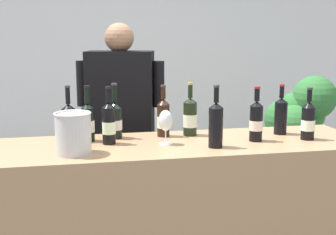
{
  "coord_description": "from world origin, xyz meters",
  "views": [
    {
      "loc": [
        -0.56,
        -2.5,
        1.58
      ],
      "look_at": [
        -0.07,
        0.0,
        1.1
      ],
      "focal_mm": 49.16,
      "sensor_mm": 36.0,
      "label": 1
    }
  ],
  "objects_px": {
    "wine_bottle_7": "(216,124)",
    "wine_bottle_8": "(163,118)",
    "wine_bottle_0": "(69,123)",
    "wine_bottle_5": "(88,122)",
    "ice_bucket": "(73,133)",
    "wine_bottle_4": "(281,115)",
    "wine_bottle_6": "(115,120)",
    "wine_bottle_9": "(190,117)",
    "wine_glass": "(166,122)",
    "wine_bottle_1": "(109,123)",
    "wine_bottle_3": "(308,120)",
    "wine_bottle_2": "(256,121)",
    "person_server": "(121,144)",
    "potted_shrub": "(296,120)"
  },
  "relations": [
    {
      "from": "wine_bottle_1",
      "to": "wine_bottle_6",
      "type": "distance_m",
      "value": 0.15
    },
    {
      "from": "wine_bottle_3",
      "to": "wine_bottle_7",
      "type": "height_order",
      "value": "wine_bottle_7"
    },
    {
      "from": "wine_bottle_2",
      "to": "wine_glass",
      "type": "height_order",
      "value": "wine_bottle_2"
    },
    {
      "from": "wine_bottle_7",
      "to": "wine_bottle_8",
      "type": "bearing_deg",
      "value": 125.58
    },
    {
      "from": "wine_bottle_2",
      "to": "wine_bottle_7",
      "type": "bearing_deg",
      "value": -160.25
    },
    {
      "from": "wine_bottle_2",
      "to": "wine_bottle_3",
      "type": "relative_size",
      "value": 1.03
    },
    {
      "from": "wine_bottle_3",
      "to": "wine_bottle_7",
      "type": "distance_m",
      "value": 0.59
    },
    {
      "from": "wine_bottle_3",
      "to": "wine_bottle_7",
      "type": "bearing_deg",
      "value": -172.74
    },
    {
      "from": "wine_glass",
      "to": "person_server",
      "type": "xyz_separation_m",
      "value": [
        -0.18,
        0.71,
        -0.29
      ]
    },
    {
      "from": "wine_bottle_2",
      "to": "wine_bottle_4",
      "type": "height_order",
      "value": "wine_bottle_2"
    },
    {
      "from": "wine_bottle_0",
      "to": "wine_bottle_5",
      "type": "xyz_separation_m",
      "value": [
        0.11,
        -0.0,
        0.0
      ]
    },
    {
      "from": "wine_bottle_3",
      "to": "potted_shrub",
      "type": "distance_m",
      "value": 1.55
    },
    {
      "from": "person_server",
      "to": "potted_shrub",
      "type": "relative_size",
      "value": 1.37
    },
    {
      "from": "ice_bucket",
      "to": "wine_bottle_4",
      "type": "bearing_deg",
      "value": 10.57
    },
    {
      "from": "wine_bottle_1",
      "to": "person_server",
      "type": "bearing_deg",
      "value": 78.68
    },
    {
      "from": "wine_bottle_3",
      "to": "wine_bottle_5",
      "type": "xyz_separation_m",
      "value": [
        -1.27,
        0.21,
        0.0
      ]
    },
    {
      "from": "wine_bottle_4",
      "to": "wine_bottle_9",
      "type": "bearing_deg",
      "value": 172.45
    },
    {
      "from": "wine_glass",
      "to": "wine_bottle_5",
      "type": "bearing_deg",
      "value": 158.78
    },
    {
      "from": "wine_bottle_5",
      "to": "wine_glass",
      "type": "bearing_deg",
      "value": -21.22
    },
    {
      "from": "wine_bottle_1",
      "to": "wine_bottle_9",
      "type": "height_order",
      "value": "wine_bottle_1"
    },
    {
      "from": "wine_bottle_6",
      "to": "wine_bottle_9",
      "type": "xyz_separation_m",
      "value": [
        0.46,
        -0.01,
        0.0
      ]
    },
    {
      "from": "wine_glass",
      "to": "wine_bottle_1",
      "type": "bearing_deg",
      "value": 167.09
    },
    {
      "from": "wine_bottle_3",
      "to": "wine_bottle_6",
      "type": "distance_m",
      "value": 1.14
    },
    {
      "from": "wine_bottle_3",
      "to": "person_server",
      "type": "height_order",
      "value": "person_server"
    },
    {
      "from": "wine_bottle_0",
      "to": "wine_bottle_7",
      "type": "xyz_separation_m",
      "value": [
        0.79,
        -0.29,
        0.02
      ]
    },
    {
      "from": "wine_bottle_0",
      "to": "wine_bottle_4",
      "type": "distance_m",
      "value": 1.28
    },
    {
      "from": "wine_bottle_0",
      "to": "wine_bottle_4",
      "type": "height_order",
      "value": "wine_bottle_0"
    },
    {
      "from": "wine_glass",
      "to": "potted_shrub",
      "type": "bearing_deg",
      "value": 42.14
    },
    {
      "from": "wine_bottle_1",
      "to": "wine_bottle_9",
      "type": "bearing_deg",
      "value": 14.06
    },
    {
      "from": "wine_bottle_1",
      "to": "wine_bottle_2",
      "type": "relative_size",
      "value": 1.02
    },
    {
      "from": "wine_bottle_6",
      "to": "ice_bucket",
      "type": "xyz_separation_m",
      "value": [
        -0.24,
        -0.32,
        -0.0
      ]
    },
    {
      "from": "potted_shrub",
      "to": "wine_bottle_9",
      "type": "bearing_deg",
      "value": -138.48
    },
    {
      "from": "wine_bottle_0",
      "to": "wine_bottle_7",
      "type": "height_order",
      "value": "wine_bottle_7"
    },
    {
      "from": "wine_bottle_5",
      "to": "ice_bucket",
      "type": "relative_size",
      "value": 1.48
    },
    {
      "from": "wine_bottle_7",
      "to": "potted_shrub",
      "type": "distance_m",
      "value": 1.93
    },
    {
      "from": "wine_bottle_6",
      "to": "wine_bottle_3",
      "type": "bearing_deg",
      "value": -12.95
    },
    {
      "from": "wine_bottle_4",
      "to": "person_server",
      "type": "bearing_deg",
      "value": 148.08
    },
    {
      "from": "wine_bottle_6",
      "to": "potted_shrub",
      "type": "bearing_deg",
      "value": 32.91
    },
    {
      "from": "wine_bottle_1",
      "to": "wine_bottle_4",
      "type": "xyz_separation_m",
      "value": [
        1.06,
        0.05,
        0.0
      ]
    },
    {
      "from": "ice_bucket",
      "to": "wine_bottle_0",
      "type": "bearing_deg",
      "value": 95.25
    },
    {
      "from": "wine_bottle_2",
      "to": "wine_bottle_7",
      "type": "height_order",
      "value": "wine_bottle_7"
    },
    {
      "from": "potted_shrub",
      "to": "wine_bottle_5",
      "type": "bearing_deg",
      "value": -148.37
    },
    {
      "from": "wine_bottle_2",
      "to": "ice_bucket",
      "type": "relative_size",
      "value": 1.45
    },
    {
      "from": "wine_bottle_2",
      "to": "wine_bottle_3",
      "type": "distance_m",
      "value": 0.32
    },
    {
      "from": "wine_bottle_3",
      "to": "ice_bucket",
      "type": "bearing_deg",
      "value": -177.22
    },
    {
      "from": "wine_bottle_1",
      "to": "wine_bottle_5",
      "type": "bearing_deg",
      "value": 140.49
    },
    {
      "from": "wine_bottle_6",
      "to": "person_server",
      "type": "distance_m",
      "value": 0.57
    },
    {
      "from": "wine_bottle_0",
      "to": "person_server",
      "type": "relative_size",
      "value": 0.2
    },
    {
      "from": "wine_bottle_8",
      "to": "wine_bottle_9",
      "type": "height_order",
      "value": "wine_bottle_9"
    },
    {
      "from": "wine_bottle_4",
      "to": "wine_bottle_8",
      "type": "relative_size",
      "value": 0.99
    }
  ]
}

